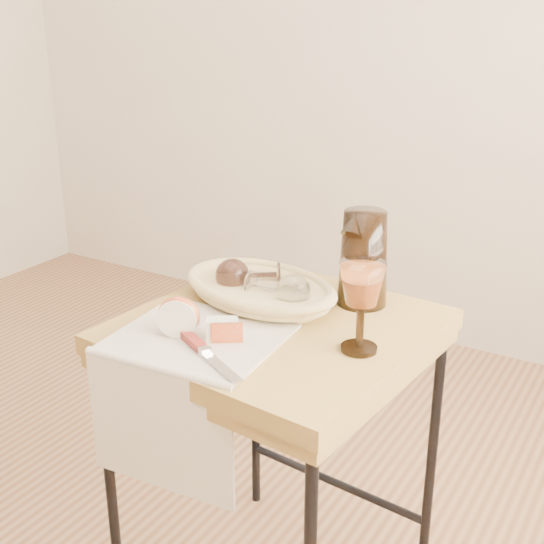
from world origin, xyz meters
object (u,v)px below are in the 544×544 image
Objects in this scene: pitcher at (363,258)px; wine_goblet at (361,307)px; apple_half at (179,315)px; side_table at (276,470)px; bread_basket at (260,291)px; goblet_lying_b at (275,288)px; tea_towel at (198,337)px; goblet_lying_a at (252,275)px; table_knife at (207,353)px.

pitcher is 1.38× the size of wine_goblet.
wine_goblet reaches higher than apple_half.
bread_basket reaches higher than side_table.
bread_basket is at bearing 154.76° from goblet_lying_b.
wine_goblet is at bearing 17.51° from tea_towel.
pitcher is at bearing 59.08° from side_table.
goblet_lying_b is 0.68× the size of wine_goblet.
goblet_lying_a is at bearing -165.00° from pitcher.
goblet_lying_a is 0.26m from pitcher.
apple_half is at bearing 51.67° from goblet_lying_a.
bread_basket is 2.75× the size of goblet_lying_b.
wine_goblet is (0.29, -0.11, 0.07)m from bread_basket.
bread_basket reaches higher than table_knife.
goblet_lying_b is at bearing 41.66° from apple_half.
bread_basket is 0.24m from apple_half.
side_table is 2.32× the size of tea_towel.
wine_goblet reaches higher than bread_basket.
goblet_lying_b is (0.05, 0.21, 0.05)m from tea_towel.
goblet_lying_a is (-0.03, 0.02, 0.03)m from bread_basket.
wine_goblet is (0.32, -0.12, 0.04)m from goblet_lying_a.
tea_towel is 3.71× the size of apple_half.
side_table is 0.42m from bread_basket.
pitcher is at bearing 54.06° from tea_towel.
bread_basket is at bearing 159.77° from wine_goblet.
bread_basket is at bearing 54.73° from apple_half.
pitcher is at bearing 29.74° from apple_half.
table_knife is (0.01, -0.27, -0.04)m from goblet_lying_b.
pitcher is 0.43m from table_knife.
table_knife is at bearing -67.20° from bread_basket.
pitcher is at bearing 166.33° from goblet_lying_a.
apple_half is 0.39× the size of table_knife.
tea_towel is 2.51× the size of goblet_lying_a.
wine_goblet is at bearing 123.86° from goblet_lying_a.
apple_half reaches higher than bread_basket.
table_knife is at bearing 71.88° from goblet_lying_a.
bread_basket is 0.24m from pitcher.
goblet_lying_a is at bearing 134.64° from table_knife.
wine_goblet is (0.30, 0.12, 0.09)m from tea_towel.
bread_basket is at bearing 118.14° from goblet_lying_a.
bread_basket is at bearing 84.52° from tea_towel.
apple_half is (-0.09, -0.22, -0.00)m from goblet_lying_b.
goblet_lying_b is at bearing 124.37° from side_table.
pitcher is at bearing 36.77° from goblet_lying_b.
table_knife is (-0.03, -0.21, 0.39)m from side_table.
apple_half is (-0.04, -0.24, 0.02)m from bread_basket.
pitcher is at bearing 98.61° from table_knife.
tea_towel is at bearing 60.91° from goblet_lying_a.
side_table is 0.43m from goblet_lying_b.
pitcher is (0.20, 0.11, 0.08)m from bread_basket.
wine_goblet is (0.09, -0.22, -0.02)m from pitcher.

